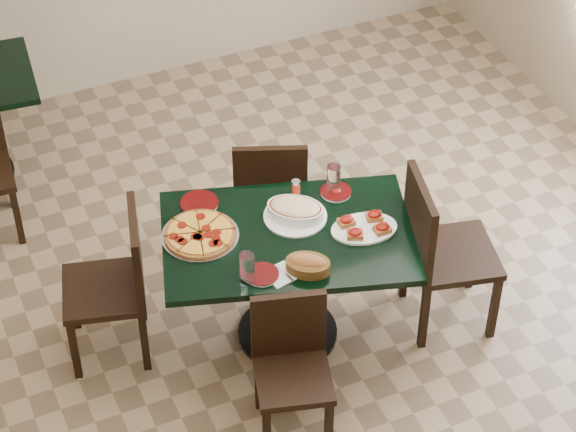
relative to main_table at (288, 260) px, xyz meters
name	(u,v)px	position (x,y,z in m)	size (l,w,h in m)	color
floor	(304,330)	(0.09, -0.01, -0.57)	(5.50, 5.50, 0.00)	#8B7150
main_table	(288,260)	(0.00, 0.00, 0.00)	(1.47, 1.17, 0.75)	black
chair_far	(270,191)	(0.17, 0.64, -0.08)	(0.53, 0.53, 0.88)	black
chair_near	(291,359)	(-0.21, -0.53, -0.13)	(0.46, 0.46, 0.79)	black
chair_right	(438,246)	(0.78, -0.20, -0.02)	(0.55, 0.55, 0.98)	black
chair_left	(119,278)	(-0.84, 0.28, -0.06)	(0.52, 0.52, 0.91)	black
pepperoni_pizza	(200,234)	(-0.42, 0.16, 0.20)	(0.40, 0.40, 0.04)	#B6B7BD
lasagna_casserole	(295,210)	(0.09, 0.11, 0.23)	(0.35, 0.34, 0.09)	white
bread_basket	(308,264)	(-0.01, -0.28, 0.22)	(0.27, 0.25, 0.09)	brown
bruschetta_platter	(364,226)	(0.37, -0.13, 0.21)	(0.38, 0.30, 0.05)	white
side_plate_near	(262,275)	(-0.24, -0.23, 0.19)	(0.17, 0.17, 0.02)	white
side_plate_far_r	(336,192)	(0.37, 0.20, 0.19)	(0.17, 0.17, 0.03)	white
side_plate_far_l	(199,203)	(-0.33, 0.40, 0.19)	(0.20, 0.20, 0.02)	white
napkin_setting	(281,274)	(-0.15, -0.26, 0.18)	(0.17, 0.17, 0.01)	silver
water_glass_a	(333,178)	(0.37, 0.23, 0.26)	(0.07, 0.07, 0.16)	white
water_glass_b	(247,267)	(-0.31, -0.22, 0.26)	(0.08, 0.08, 0.16)	white
pepper_shaker	(296,187)	(0.17, 0.28, 0.22)	(0.05, 0.05, 0.08)	#BB3313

